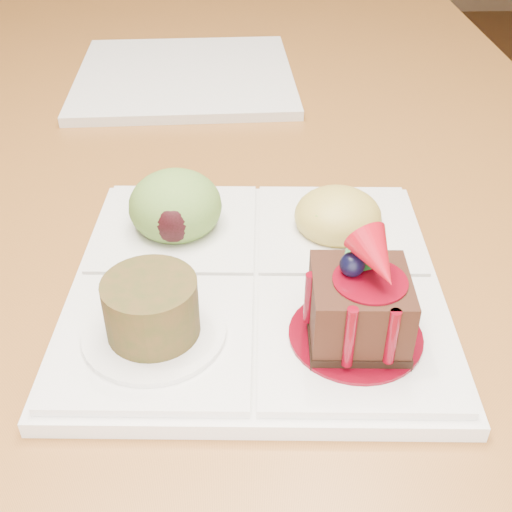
{
  "coord_description": "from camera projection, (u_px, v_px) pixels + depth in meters",
  "views": [
    {
      "loc": [
        0.11,
        -0.89,
        1.06
      ],
      "look_at": [
        0.12,
        -0.51,
        0.79
      ],
      "focal_mm": 45.0,
      "sensor_mm": 36.0,
      "label": 1
    }
  ],
  "objects": [
    {
      "name": "ground",
      "position": [
        192.0,
        416.0,
        1.34
      ],
      "size": [
        6.0,
        6.0,
        0.0
      ],
      "primitive_type": "plane",
      "color": "#502D16"
    },
    {
      "name": "dining_table",
      "position": [
        164.0,
        109.0,
        0.94
      ],
      "size": [
        1.0,
        1.8,
        0.75
      ],
      "color": "brown",
      "rests_on": "ground"
    },
    {
      "name": "sampler_plate",
      "position": [
        253.0,
        267.0,
        0.48
      ],
      "size": [
        0.29,
        0.29,
        0.11
      ],
      "rotation": [
        0.0,
        0.0,
        -0.04
      ],
      "color": "silver",
      "rests_on": "dining_table"
    },
    {
      "name": "second_plate",
      "position": [
        185.0,
        76.0,
        0.85
      ],
      "size": [
        0.29,
        0.29,
        0.01
      ],
      "primitive_type": "cube",
      "rotation": [
        0.0,
        0.0,
        0.04
      ],
      "color": "silver",
      "rests_on": "dining_table"
    }
  ]
}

